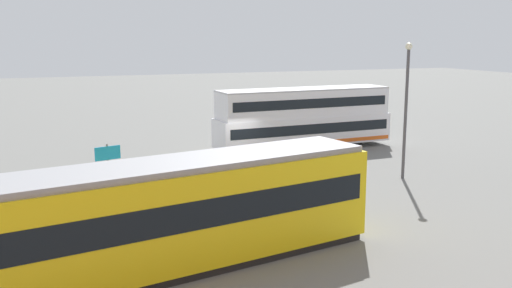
% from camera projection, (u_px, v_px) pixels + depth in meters
% --- Properties ---
extents(ground_plane, '(160.00, 160.00, 0.00)m').
position_uv_depth(ground_plane, '(246.00, 164.00, 33.04)').
color(ground_plane, slate).
extents(double_decker_bus, '(11.98, 3.08, 3.98)m').
position_uv_depth(double_decker_bus, '(304.00, 118.00, 37.13)').
color(double_decker_bus, white).
rests_on(double_decker_bus, ground).
extents(tram_yellow, '(15.72, 5.45, 3.48)m').
position_uv_depth(tram_yellow, '(148.00, 218.00, 17.41)').
color(tram_yellow, yellow).
rests_on(tram_yellow, ground).
extents(pedestrian_near_railing, '(0.44, 0.44, 1.68)m').
position_uv_depth(pedestrian_near_railing, '(183.00, 177.00, 25.87)').
color(pedestrian_near_railing, black).
rests_on(pedestrian_near_railing, ground).
extents(pedestrian_crossing, '(0.42, 0.42, 1.58)m').
position_uv_depth(pedestrian_crossing, '(342.00, 176.00, 26.46)').
color(pedestrian_crossing, '#4C3F2D').
rests_on(pedestrian_crossing, ground).
extents(pedestrian_railing, '(6.65, 0.75, 1.08)m').
position_uv_depth(pedestrian_railing, '(182.00, 180.00, 26.30)').
color(pedestrian_railing, gray).
rests_on(pedestrian_railing, ground).
extents(info_sign, '(1.16, 0.35, 2.57)m').
position_uv_depth(info_sign, '(108.00, 161.00, 25.44)').
color(info_sign, slate).
rests_on(info_sign, ground).
extents(street_lamp, '(0.36, 0.36, 6.97)m').
position_uv_depth(street_lamp, '(406.00, 101.00, 28.95)').
color(street_lamp, '#4C4C51').
rests_on(street_lamp, ground).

